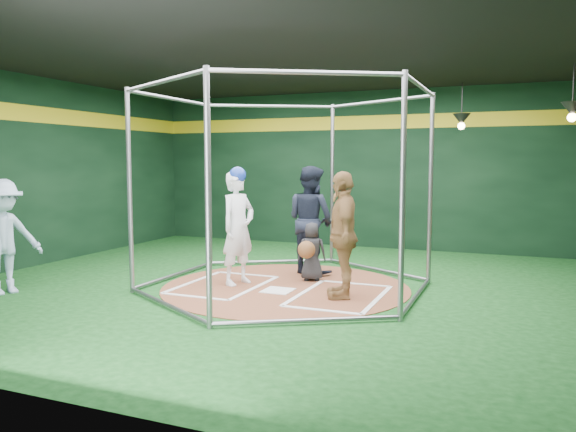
% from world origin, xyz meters
% --- Properties ---
extents(room_shell, '(10.10, 9.10, 3.53)m').
position_xyz_m(room_shell, '(0.00, 0.01, 1.75)').
color(room_shell, '#0C3811').
rests_on(room_shell, ground).
extents(clay_disc, '(3.80, 3.80, 0.01)m').
position_xyz_m(clay_disc, '(0.00, 0.00, 0.01)').
color(clay_disc, brown).
rests_on(clay_disc, ground).
extents(home_plate, '(0.43, 0.43, 0.01)m').
position_xyz_m(home_plate, '(0.00, -0.30, 0.02)').
color(home_plate, white).
rests_on(home_plate, clay_disc).
extents(batter_box_left, '(1.17, 1.77, 0.01)m').
position_xyz_m(batter_box_left, '(-0.95, -0.25, 0.02)').
color(batter_box_left, white).
rests_on(batter_box_left, clay_disc).
extents(batter_box_right, '(1.17, 1.77, 0.01)m').
position_xyz_m(batter_box_right, '(0.95, -0.25, 0.02)').
color(batter_box_right, white).
rests_on(batter_box_right, clay_disc).
extents(batting_cage, '(4.05, 4.67, 3.00)m').
position_xyz_m(batting_cage, '(-0.00, -0.00, 1.50)').
color(batting_cage, gray).
rests_on(batting_cage, ground).
extents(pendant_lamp_near, '(0.34, 0.34, 0.90)m').
position_xyz_m(pendant_lamp_near, '(2.20, 3.60, 2.74)').
color(pendant_lamp_near, black).
rests_on(pendant_lamp_near, room_shell).
extents(pendant_lamp_far, '(0.34, 0.34, 0.90)m').
position_xyz_m(pendant_lamp_far, '(4.00, 2.00, 2.74)').
color(pendant_lamp_far, black).
rests_on(pendant_lamp_far, room_shell).
extents(batter_figure, '(0.60, 0.74, 1.84)m').
position_xyz_m(batter_figure, '(-0.77, -0.09, 0.93)').
color(batter_figure, white).
rests_on(batter_figure, clay_disc).
extents(visitor_leopard, '(0.78, 1.14, 1.79)m').
position_xyz_m(visitor_leopard, '(1.00, -0.30, 0.91)').
color(visitor_leopard, tan).
rests_on(visitor_leopard, clay_disc).
extents(catcher_figure, '(0.54, 0.62, 0.95)m').
position_xyz_m(catcher_figure, '(0.21, 0.57, 0.49)').
color(catcher_figure, black).
rests_on(catcher_figure, clay_disc).
extents(umpire, '(1.11, 1.00, 1.85)m').
position_xyz_m(umpire, '(-0.03, 1.19, 0.94)').
color(umpire, black).
rests_on(umpire, clay_disc).
extents(bystander_blue, '(0.97, 1.24, 1.68)m').
position_xyz_m(bystander_blue, '(-3.67, -1.93, 0.84)').
color(bystander_blue, '#9BB5CE').
rests_on(bystander_blue, ground).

